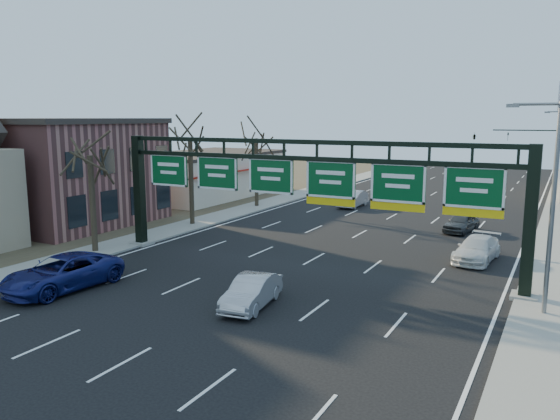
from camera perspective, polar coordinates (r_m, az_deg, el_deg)
The scene contains 18 objects.
ground at distance 24.50m, azimuth -6.31°, elevation -10.37°, with size 160.00×160.00×0.00m, color black.
sidewalk_left at distance 47.50m, azimuth -5.50°, elevation -0.46°, with size 3.00×120.00×0.12m, color gray.
sidewalk_right at distance 39.83m, azimuth 26.99°, elevation -3.45°, with size 3.00×120.00×0.12m, color gray.
dirt_strip_left at distance 55.11m, azimuth -16.15°, elevation 0.57°, with size 21.00×120.00×0.06m, color #473D2B.
lane_markings at distance 41.93m, azimuth 9.26°, elevation -1.97°, with size 21.60×120.00×0.01m, color white.
sign_gantry at distance 30.12m, azimuth 2.38°, elevation 2.52°, with size 24.60×1.20×7.20m.
brick_block at distance 45.94m, azimuth -21.05°, elevation 3.76°, with size 10.40×12.40×8.30m.
cream_strip at distance 59.41m, azimuth -7.75°, elevation 3.77°, with size 10.90×18.40×4.70m.
tree_gantry at distance 35.28m, azimuth -19.35°, elevation 7.08°, with size 3.60×3.60×8.48m.
tree_mid at distance 42.69m, azimuth -9.42°, elevation 8.84°, with size 3.60×3.60×9.24m.
tree_far at distance 51.01m, azimuth -2.51°, elevation 8.66°, with size 3.60×3.60×8.86m.
streetlight_near at distance 25.17m, azimuth 26.37°, elevation 1.15°, with size 2.15×0.22×9.00m.
traffic_signal_mast at distance 74.37m, azimuth 22.45°, elevation 6.72°, with size 10.16×0.54×7.00m.
car_blue_suv at distance 28.97m, azimuth -21.81°, elevation -6.12°, with size 2.78×6.02×1.67m, color navy.
car_silver_sedan at distance 24.61m, azimuth -2.98°, elevation -8.52°, with size 1.47×4.21×1.39m, color #ABABB0.
car_white_wagon at distance 34.23m, azimuth 19.89°, elevation -3.86°, with size 1.98×4.88×1.42m, color silver.
car_grey_far at distance 42.43m, azimuth 18.44°, elevation -1.27°, with size 1.63×4.06×1.38m, color #383B3D.
car_silver_distant at distance 52.03m, azimuth 7.61°, elevation 1.16°, with size 1.60×4.58×1.51m, color #B6B6BB.
Camera 1 is at (13.08, -18.95, 8.37)m, focal length 35.00 mm.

